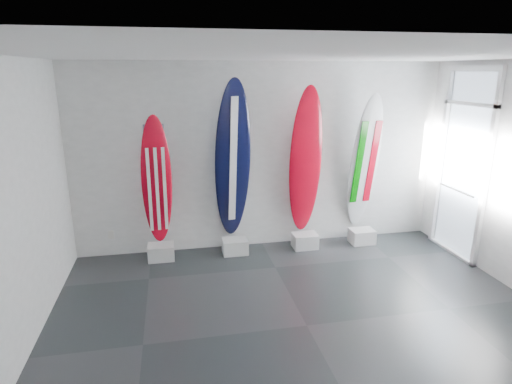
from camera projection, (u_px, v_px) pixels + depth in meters
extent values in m
plane|color=black|center=(307.00, 326.00, 4.93)|extent=(6.00, 6.00, 0.00)
plane|color=white|center=(317.00, 55.00, 4.11)|extent=(6.00, 6.00, 0.00)
plane|color=silver|center=(262.00, 157.00, 6.88)|extent=(6.00, 0.00, 6.00)
plane|color=silver|center=(467.00, 347.00, 2.16)|extent=(6.00, 0.00, 6.00)
plane|color=silver|center=(4.00, 221.00, 3.96)|extent=(0.00, 5.00, 5.00)
cube|color=silver|center=(161.00, 252.00, 6.64)|extent=(0.40, 0.30, 0.24)
ellipsoid|color=#A00315|center=(157.00, 181.00, 6.43)|extent=(0.48, 0.25, 2.01)
cube|color=silver|center=(235.00, 246.00, 6.86)|extent=(0.40, 0.30, 0.24)
ellipsoid|color=black|center=(233.00, 161.00, 6.57)|extent=(0.63, 0.48, 2.54)
cube|color=silver|center=(305.00, 241.00, 7.08)|extent=(0.40, 0.30, 0.24)
ellipsoid|color=#A00315|center=(306.00, 162.00, 6.81)|extent=(0.57, 0.34, 2.42)
cube|color=silver|center=(362.00, 236.00, 7.27)|extent=(0.40, 0.30, 0.24)
ellipsoid|color=silver|center=(365.00, 163.00, 7.02)|extent=(0.57, 0.51, 2.30)
cube|color=silver|center=(111.00, 235.00, 6.72)|extent=(0.09, 0.02, 0.13)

